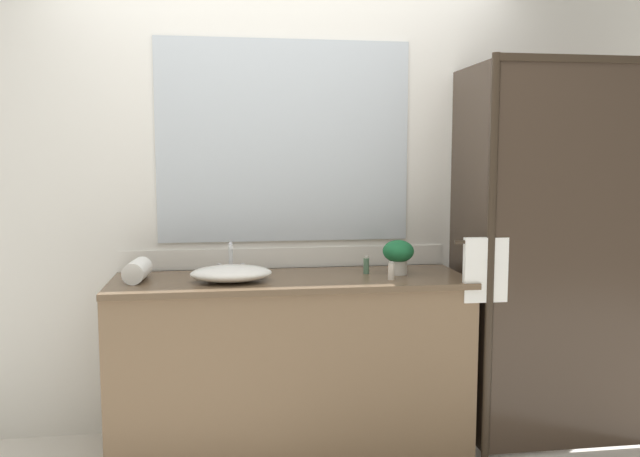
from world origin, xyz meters
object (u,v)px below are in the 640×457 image
Objects in this scene: sink_basin at (231,273)px; rolled_towel_near_edge at (137,270)px; amenity_bottle_body_wash at (366,265)px; potted_plant at (398,254)px; amenity_bottle_conditioner at (391,271)px; faucet at (231,264)px.

rolled_towel_near_edge is (-0.46, 0.08, 0.01)m from sink_basin.
sink_basin is 0.72m from amenity_bottle_body_wash.
potted_plant reaches higher than amenity_bottle_conditioner.
amenity_bottle_body_wash reaches higher than sink_basin.
potted_plant reaches higher than rolled_towel_near_edge.
potted_plant reaches higher than faucet.
sink_basin is 0.80m from amenity_bottle_conditioner.
potted_plant reaches higher than amenity_bottle_body_wash.
rolled_towel_near_edge is at bearing 169.88° from sink_basin.
amenity_bottle_conditioner is (-0.07, -0.14, -0.06)m from potted_plant.
rolled_towel_near_edge is at bearing 179.67° from potted_plant.
rolled_towel_near_edge is at bearing -178.24° from amenity_bottle_body_wash.
amenity_bottle_body_wash is 1.17m from rolled_towel_near_edge.
faucet is at bearing 162.42° from amenity_bottle_conditioner.
amenity_bottle_conditioner reaches higher than sink_basin.
amenity_bottle_body_wash is at bearing 164.88° from potted_plant.
rolled_towel_near_edge reaches higher than amenity_bottle_body_wash.
rolled_towel_near_edge is at bearing -167.22° from faucet.
rolled_towel_near_edge is (-1.33, 0.01, -0.06)m from potted_plant.
amenity_bottle_body_wash is (0.71, 0.12, 0.00)m from sink_basin.
faucet is at bearing 172.64° from potted_plant.
potted_plant is 1.93× the size of amenity_bottle_body_wash.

